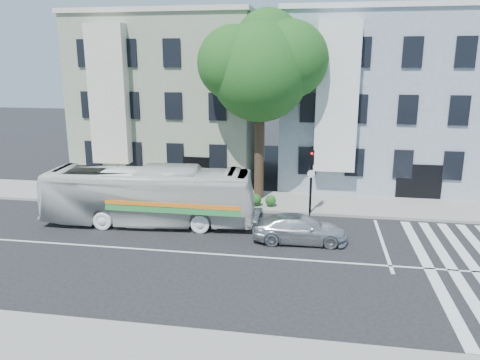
# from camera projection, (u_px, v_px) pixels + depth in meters

# --- Properties ---
(ground) EXTENTS (120.00, 120.00, 0.00)m
(ground) POSITION_uv_depth(u_px,v_px,m) (233.00, 255.00, 20.04)
(ground) COLOR black
(ground) RESTS_ON ground
(sidewalk_far) EXTENTS (80.00, 4.00, 0.15)m
(sidewalk_far) POSITION_uv_depth(u_px,v_px,m) (258.00, 201.00, 27.67)
(sidewalk_far) COLOR gray
(sidewalk_far) RESTS_ON ground
(building_left) EXTENTS (12.00, 10.00, 11.00)m
(building_left) POSITION_uv_depth(u_px,v_px,m) (176.00, 98.00, 34.17)
(building_left) COLOR gray
(building_left) RESTS_ON ground
(building_right) EXTENTS (12.00, 10.00, 11.00)m
(building_right) POSITION_uv_depth(u_px,v_px,m) (373.00, 101.00, 31.91)
(building_right) COLOR gray
(building_right) RESTS_ON ground
(street_tree) EXTENTS (7.30, 5.90, 11.10)m
(street_tree) POSITION_uv_depth(u_px,v_px,m) (262.00, 66.00, 26.47)
(street_tree) COLOR #2D2116
(street_tree) RESTS_ON ground
(bus) EXTENTS (3.26, 10.82, 2.97)m
(bus) POSITION_uv_depth(u_px,v_px,m) (149.00, 196.00, 23.64)
(bus) COLOR silver
(bus) RESTS_ON ground
(sedan) EXTENTS (1.99, 4.42, 1.26)m
(sedan) POSITION_uv_depth(u_px,v_px,m) (300.00, 229.00, 21.43)
(sedan) COLOR silver
(sedan) RESTS_ON ground
(hedge) EXTENTS (8.52, 1.02, 0.70)m
(hedge) POSITION_uv_depth(u_px,v_px,m) (197.00, 197.00, 26.96)
(hedge) COLOR #206320
(hedge) RESTS_ON sidewalk_far
(traffic_signal) EXTENTS (0.40, 0.52, 3.78)m
(traffic_signal) POSITION_uv_depth(u_px,v_px,m) (311.00, 172.00, 24.62)
(traffic_signal) COLOR black
(traffic_signal) RESTS_ON ground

